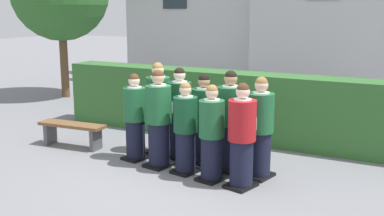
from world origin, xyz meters
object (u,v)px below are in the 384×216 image
Objects in this scene: student_front_row_2 at (185,130)px; student_in_red_blazer at (242,139)px; student_rear_row_1 at (180,115)px; student_rear_row_2 at (204,121)px; student_front_row_0 at (135,119)px; student_front_row_1 at (159,121)px; student_rear_row_4 at (260,130)px; wooden_bench at (72,130)px; student_rear_row_3 at (230,123)px; student_front_row_3 at (212,136)px; student_rear_row_0 at (158,110)px.

student_front_row_2 is 1.09m from student_in_red_blazer.
student_rear_row_2 is at bearing -9.44° from student_rear_row_1.
student_front_row_1 reaches higher than student_front_row_0.
student_rear_row_4 is at bearing 79.79° from student_in_red_blazer.
student_rear_row_1 reaches higher than wooden_bench.
student_rear_row_4 is (2.32, 0.13, 0.04)m from student_front_row_0.
student_rear_row_2 is (1.20, 0.37, 0.01)m from student_front_row_0.
student_front_row_1 is 0.61m from student_rear_row_1.
student_in_red_blazer is 0.98× the size of student_rear_row_4.
student_rear_row_4 is at bearing 0.94° from wooden_bench.
student_rear_row_3 is 3.34m from wooden_bench.
student_rear_row_1 is at bearing 167.93° from student_rear_row_3.
student_rear_row_2 is (0.05, 0.60, 0.03)m from student_front_row_2.
student_front_row_1 is 1.07× the size of student_rear_row_2.
student_in_red_blazer is at bearing -37.66° from student_rear_row_2.
student_rear_row_3 is (1.17, 0.37, 0.01)m from student_front_row_1.
student_front_row_3 is 0.80m from student_rear_row_4.
student_front_row_1 is at bearing -5.72° from wooden_bench.
student_rear_row_4 is (0.56, -0.10, -0.03)m from student_rear_row_3.
student_rear_row_1 is 1.05× the size of student_rear_row_2.
student_rear_row_0 reaches higher than student_rear_row_2.
student_rear_row_3 is (1.75, 0.23, 0.07)m from student_front_row_0.
student_front_row_2 is at bearing -162.95° from student_rear_row_4.
student_front_row_3 reaches higher than student_front_row_2.
student_rear_row_0 is at bearing 141.91° from student_front_row_2.
student_front_row_2 is 0.84m from student_rear_row_1.
student_front_row_0 is 0.58m from student_rear_row_0.
student_rear_row_0 is 2.20m from student_rear_row_4.
student_front_row_2 is at bearing -94.51° from student_rear_row_2.
student_rear_row_0 reaches higher than wooden_bench.
student_rear_row_2 reaches higher than student_front_row_3.
student_rear_row_3 is at bearing 170.26° from student_rear_row_4.
student_front_row_3 is at bearing -11.79° from student_front_row_0.
student_rear_row_1 is 1.68m from student_rear_row_4.
student_front_row_0 is 0.95× the size of student_rear_row_4.
student_front_row_0 is at bearing -172.60° from student_rear_row_3.
student_front_row_1 is 1.75m from student_rear_row_4.
student_in_red_blazer is at bearing -10.05° from student_front_row_2.
wooden_bench is (-1.71, -0.48, -0.47)m from student_rear_row_0.
student_front_row_2 is 1.22m from student_rear_row_4.
student_in_red_blazer is (1.63, -0.27, -0.03)m from student_front_row_1.
student_front_row_3 is 1.30m from student_rear_row_1.
student_rear_row_1 is 1.01× the size of student_rear_row_4.
student_front_row_1 reaches higher than student_in_red_blazer.
wooden_bench is at bearing 174.28° from student_front_row_1.
student_rear_row_1 is (0.08, 0.61, -0.01)m from student_front_row_1.
student_front_row_2 is at bearing -54.89° from student_rear_row_1.
student_rear_row_1 is 2.29m from wooden_bench.
student_front_row_2 is (0.56, -0.08, -0.08)m from student_front_row_1.
student_rear_row_1 is at bearing 34.64° from student_front_row_0.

